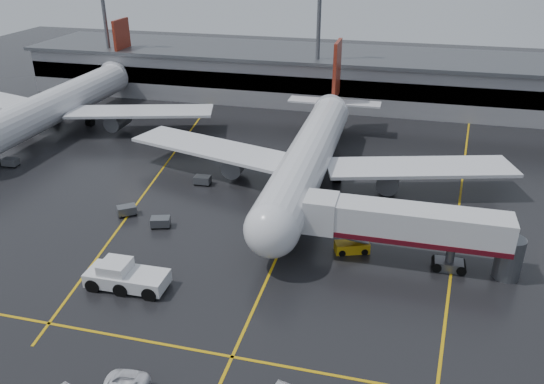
# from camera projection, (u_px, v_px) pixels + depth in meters

# --- Properties ---
(ground) EXTENTS (220.00, 220.00, 0.00)m
(ground) POSITION_uv_depth(u_px,v_px,m) (294.00, 219.00, 59.28)
(ground) COLOR black
(ground) RESTS_ON ground
(apron_line_centre) EXTENTS (0.25, 90.00, 0.02)m
(apron_line_centre) POSITION_uv_depth(u_px,v_px,m) (294.00, 219.00, 59.28)
(apron_line_centre) COLOR gold
(apron_line_centre) RESTS_ON ground
(apron_line_stop) EXTENTS (60.00, 0.25, 0.02)m
(apron_line_stop) POSITION_uv_depth(u_px,v_px,m) (232.00, 357.00, 40.07)
(apron_line_stop) COLOR gold
(apron_line_stop) RESTS_ON ground
(apron_line_left) EXTENTS (9.99, 69.35, 0.02)m
(apron_line_left) POSITION_uv_depth(u_px,v_px,m) (164.00, 167.00, 72.42)
(apron_line_left) COLOR gold
(apron_line_left) RESTS_ON ground
(apron_line_right) EXTENTS (7.57, 69.64, 0.02)m
(apron_line_right) POSITION_uv_depth(u_px,v_px,m) (460.00, 198.00, 64.04)
(apron_line_right) COLOR gold
(apron_line_right) RESTS_ON ground
(terminal) EXTENTS (122.00, 19.00, 8.60)m
(terminal) POSITION_uv_depth(u_px,v_px,m) (349.00, 77.00, 99.24)
(terminal) COLOR gray
(terminal) RESTS_ON ground
(light_mast_left) EXTENTS (3.00, 1.20, 25.45)m
(light_mast_left) POSITION_uv_depth(u_px,v_px,m) (105.00, 16.00, 99.57)
(light_mast_left) COLOR #595B60
(light_mast_left) RESTS_ON ground
(light_mast_mid) EXTENTS (3.00, 1.20, 25.45)m
(light_mast_mid) POSITION_uv_depth(u_px,v_px,m) (319.00, 24.00, 90.75)
(light_mast_mid) COLOR #595B60
(light_mast_mid) RESTS_ON ground
(main_airliner) EXTENTS (48.80, 45.60, 14.10)m
(main_airliner) POSITION_uv_depth(u_px,v_px,m) (311.00, 152.00, 65.92)
(main_airliner) COLOR silver
(main_airliner) RESTS_ON ground
(second_airliner) EXTENTS (48.80, 45.60, 14.10)m
(second_airliner) POSITION_uv_depth(u_px,v_px,m) (64.00, 101.00, 85.65)
(second_airliner) COLOR silver
(second_airliner) RESTS_ON ground
(jet_bridge) EXTENTS (19.90, 3.40, 6.05)m
(jet_bridge) POSITION_uv_depth(u_px,v_px,m) (407.00, 227.00, 49.72)
(jet_bridge) COLOR silver
(jet_bridge) RESTS_ON ground
(pushback_tractor) EXTENTS (7.22, 3.17, 2.57)m
(pushback_tractor) POSITION_uv_depth(u_px,v_px,m) (125.00, 277.00, 47.59)
(pushback_tractor) COLOR silver
(pushback_tractor) RESTS_ON ground
(belt_loader) EXTENTS (3.63, 2.47, 2.12)m
(belt_loader) POSITION_uv_depth(u_px,v_px,m) (352.00, 247.00, 53.04)
(belt_loader) COLOR gold
(belt_loader) RESTS_ON ground
(baggage_cart_a) EXTENTS (2.30, 1.84, 1.12)m
(baggage_cart_a) POSITION_uv_depth(u_px,v_px,m) (160.00, 222.00, 57.44)
(baggage_cart_a) COLOR #595B60
(baggage_cart_a) RESTS_ON ground
(baggage_cart_b) EXTENTS (2.38, 2.24, 1.12)m
(baggage_cart_b) POSITION_uv_depth(u_px,v_px,m) (127.00, 210.00, 59.85)
(baggage_cart_b) COLOR #595B60
(baggage_cart_b) RESTS_ON ground
(baggage_cart_c) EXTENTS (2.04, 1.36, 1.12)m
(baggage_cart_c) POSITION_uv_depth(u_px,v_px,m) (203.00, 180.00, 67.14)
(baggage_cart_c) COLOR #595B60
(baggage_cart_c) RESTS_ON ground
(baggage_cart_e) EXTENTS (2.07, 1.41, 1.12)m
(baggage_cart_e) POSITION_uv_depth(u_px,v_px,m) (10.00, 162.00, 72.34)
(baggage_cart_e) COLOR #595B60
(baggage_cart_e) RESTS_ON ground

